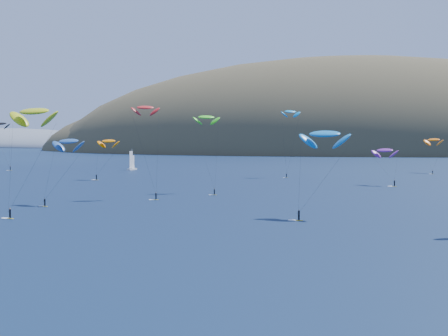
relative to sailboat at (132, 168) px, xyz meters
name	(u,v)px	position (x,y,z in m)	size (l,w,h in m)	color
ground	(78,288)	(73.55, -217.56, -0.89)	(2800.00, 2800.00, 0.00)	black
island	(364,163)	(112.95, 344.80, -11.63)	(730.00, 300.00, 210.00)	#3D3526
headland	(15,149)	(-371.71, 532.52, -4.25)	(460.00, 250.00, 60.00)	slate
sailboat	(132,168)	(0.00, 0.00, 0.00)	(8.36, 7.18, 10.20)	silver
kitesurfer_1	(108,141)	(12.94, -60.16, 13.47)	(8.66, 7.40, 16.76)	gold
kitesurfer_2	(34,111)	(36.88, -159.35, 20.83)	(11.47, 11.94, 24.79)	gold
kitesurfer_3	(206,117)	(60.62, -101.89, 21.01)	(9.34, 13.16, 24.04)	gold
kitesurfer_4	(290,112)	(78.26, -30.89, 25.06)	(8.44, 9.86, 28.14)	gold
kitesurfer_5	(325,134)	(97.22, -151.04, 16.06)	(10.59, 11.14, 19.75)	gold
kitesurfer_6	(385,150)	(113.31, -65.96, 10.68)	(9.42, 10.26, 13.99)	gold
kitesurfer_9	(145,108)	(48.84, -122.26, 23.02)	(9.07, 8.42, 25.99)	gold
kitesurfer_10	(68,141)	(35.09, -139.63, 14.30)	(9.25, 10.48, 17.62)	gold
kitesurfer_11	(434,140)	(137.74, 8.71, 13.66)	(9.48, 16.57, 17.01)	gold
kitesurfer_12	(1,124)	(-60.96, -11.75, 21.07)	(11.67, 6.09, 24.39)	gold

